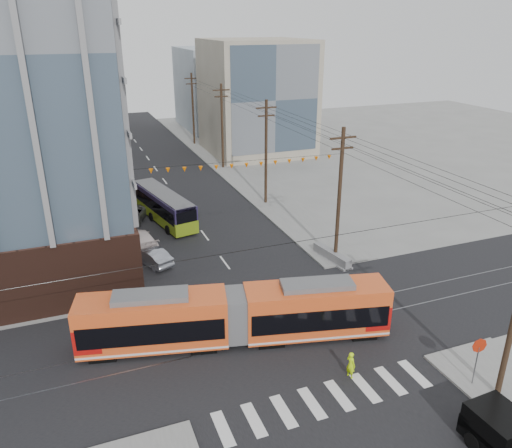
% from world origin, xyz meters
% --- Properties ---
extents(ground, '(160.00, 160.00, 0.00)m').
position_xyz_m(ground, '(0.00, 0.00, 0.00)').
color(ground, slate).
extents(bg_bldg_nw_near, '(18.00, 16.00, 18.00)m').
position_xyz_m(bg_bldg_nw_near, '(-17.00, 52.00, 9.00)').
color(bg_bldg_nw_near, '#8C99A5').
rests_on(bg_bldg_nw_near, ground).
extents(bg_bldg_ne_near, '(14.00, 14.00, 16.00)m').
position_xyz_m(bg_bldg_ne_near, '(16.00, 48.00, 8.00)').
color(bg_bldg_ne_near, gray).
rests_on(bg_bldg_ne_near, ground).
extents(bg_bldg_nw_far, '(16.00, 18.00, 20.00)m').
position_xyz_m(bg_bldg_nw_far, '(-14.00, 72.00, 10.00)').
color(bg_bldg_nw_far, gray).
rests_on(bg_bldg_nw_far, ground).
extents(bg_bldg_ne_far, '(16.00, 16.00, 14.00)m').
position_xyz_m(bg_bldg_ne_far, '(18.00, 68.00, 7.00)').
color(bg_bldg_ne_far, '#8C99A5').
rests_on(bg_bldg_ne_far, ground).
extents(utility_pole_far, '(0.30, 0.30, 11.00)m').
position_xyz_m(utility_pole_far, '(8.50, 56.00, 5.50)').
color(utility_pole_far, black).
rests_on(utility_pole_far, ground).
extents(streetcar, '(18.67, 6.81, 3.58)m').
position_xyz_m(streetcar, '(-2.64, 3.53, 1.79)').
color(streetcar, '#DF501E').
rests_on(streetcar, ground).
extents(city_bus, '(4.40, 10.85, 3.01)m').
position_xyz_m(city_bus, '(-2.67, 25.14, 1.50)').
color(city_bus, '#241C3E').
rests_on(city_bus, ground).
extents(parked_car_silver, '(3.03, 4.42, 1.38)m').
position_xyz_m(parked_car_silver, '(-5.55, 15.92, 0.69)').
color(parked_car_silver, gray).
rests_on(parked_car_silver, ground).
extents(parked_car_white, '(2.89, 5.38, 1.48)m').
position_xyz_m(parked_car_white, '(-5.90, 19.53, 0.74)').
color(parked_car_white, silver).
rests_on(parked_car_white, ground).
extents(parked_car_grey, '(4.14, 5.61, 1.42)m').
position_xyz_m(parked_car_grey, '(-5.50, 26.39, 0.71)').
color(parked_car_grey, '#59595A').
rests_on(parked_car_grey, ground).
extents(pedestrian, '(0.51, 0.66, 1.60)m').
position_xyz_m(pedestrian, '(2.11, -1.90, 0.80)').
color(pedestrian, '#C6FF0C').
rests_on(pedestrian, ground).
extents(stop_sign, '(0.97, 0.97, 2.78)m').
position_xyz_m(stop_sign, '(7.86, -4.89, 1.39)').
color(stop_sign, '#B1210A').
rests_on(stop_sign, ground).
extents(jersey_barrier, '(1.61, 4.32, 0.84)m').
position_xyz_m(jersey_barrier, '(8.30, 11.21, 0.42)').
color(jersey_barrier, gray).
rests_on(jersey_barrier, ground).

